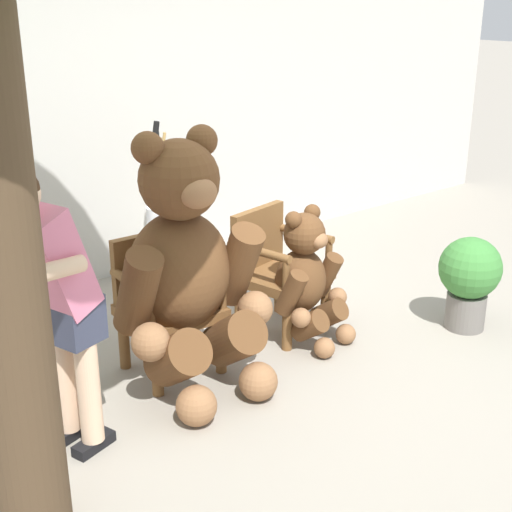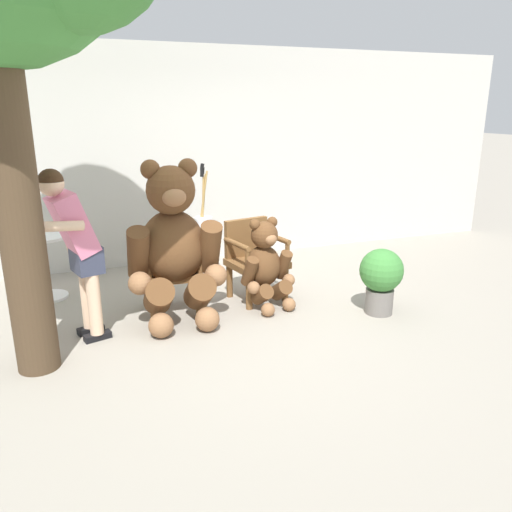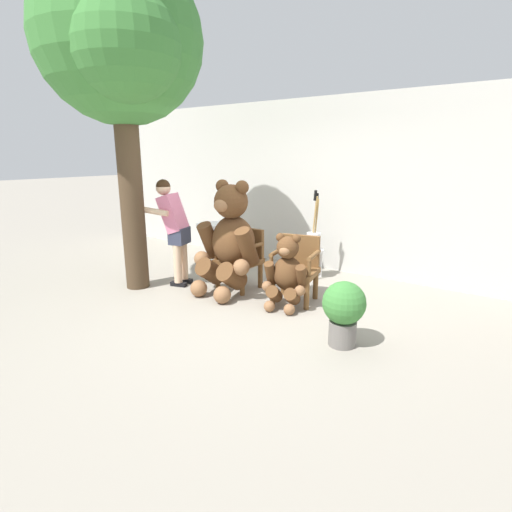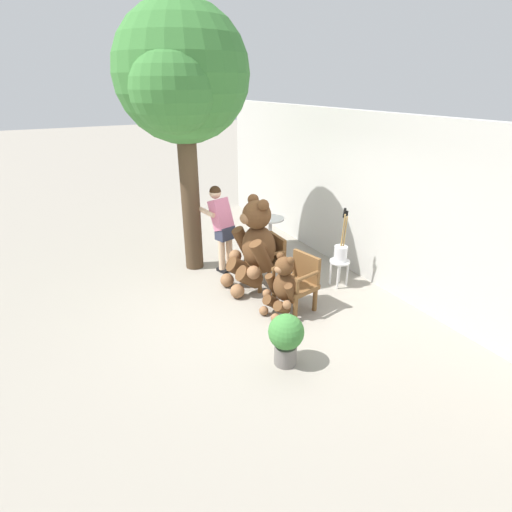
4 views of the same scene
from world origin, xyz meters
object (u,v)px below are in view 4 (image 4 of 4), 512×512
object	(u,v)px
wooden_chair_right	(298,281)
teddy_bear_small	(282,286)
white_stool	(339,266)
potted_plant	(286,336)
patio_tree	(181,79)
round_side_table	(270,231)
teddy_bear_large	(254,245)
wooden_chair_left	(268,259)
person_visitor	(221,222)
brush_bucket	(341,251)

from	to	relation	value
wooden_chair_right	teddy_bear_small	bearing A→B (deg)	-85.39
white_stool	potted_plant	xyz separation A→B (m)	(1.35, -1.91, 0.04)
teddy_bear_small	potted_plant	distance (m)	1.18
patio_tree	round_side_table	bearing A→B (deg)	92.13
wooden_chair_right	round_side_table	size ratio (longest dim) A/B	1.19
white_stool	teddy_bear_small	bearing A→B (deg)	-76.52
wooden_chair_right	potted_plant	xyz separation A→B (m)	(1.05, -0.87, -0.07)
round_side_table	patio_tree	bearing A→B (deg)	-87.87
teddy_bear_large	wooden_chair_right	bearing A→B (deg)	16.06
white_stool	wooden_chair_left	bearing A→B (deg)	-120.86
teddy_bear_small	teddy_bear_large	bearing A→B (deg)	178.45
wooden_chair_left	white_stool	bearing A→B (deg)	59.14
person_visitor	white_stool	bearing A→B (deg)	44.51
teddy_bear_large	teddy_bear_small	distance (m)	0.99
potted_plant	teddy_bear_small	bearing A→B (deg)	150.68
teddy_bear_small	person_visitor	bearing A→B (deg)	-174.92
teddy_bear_large	round_side_table	size ratio (longest dim) A/B	2.18
wooden_chair_left	patio_tree	bearing A→B (deg)	-141.43
wooden_chair_left	potted_plant	size ratio (longest dim) A/B	1.26
teddy_bear_small	potted_plant	world-z (taller)	teddy_bear_small
round_side_table	potted_plant	bearing A→B (deg)	-26.82
patio_tree	potted_plant	size ratio (longest dim) A/B	6.49
white_stool	brush_bucket	size ratio (longest dim) A/B	0.50
wooden_chair_left	patio_tree	size ratio (longest dim) A/B	0.19
person_visitor	wooden_chair_left	bearing A→B (deg)	26.86
person_visitor	brush_bucket	size ratio (longest dim) A/B	1.69
white_stool	patio_tree	world-z (taller)	patio_tree
teddy_bear_small	white_stool	world-z (taller)	teddy_bear_small
teddy_bear_small	white_stool	xyz separation A→B (m)	(-0.32, 1.33, -0.11)
wooden_chair_left	person_visitor	world-z (taller)	person_visitor
round_side_table	teddy_bear_large	bearing A→B (deg)	-39.57
white_stool	potted_plant	size ratio (longest dim) A/B	0.68
brush_bucket	patio_tree	bearing A→B (deg)	-132.24
white_stool	round_side_table	size ratio (longest dim) A/B	0.64
wooden_chair_right	brush_bucket	xyz separation A→B (m)	(-0.29, 1.04, 0.18)
wooden_chair_right	white_stool	xyz separation A→B (m)	(-0.30, 1.04, -0.11)
teddy_bear_small	round_side_table	world-z (taller)	teddy_bear_small
patio_tree	potted_plant	bearing A→B (deg)	1.19
wooden_chair_left	person_visitor	size ratio (longest dim) A/B	0.55
wooden_chair_left	brush_bucket	bearing A→B (deg)	59.15
wooden_chair_right	white_stool	size ratio (longest dim) A/B	1.87
potted_plant	brush_bucket	bearing A→B (deg)	125.17
patio_tree	white_stool	bearing A→B (deg)	47.75
teddy_bear_small	round_side_table	xyz separation A→B (m)	(-2.17, 1.04, -0.02)
wooden_chair_right	person_visitor	distance (m)	1.93
white_stool	patio_tree	bearing A→B (deg)	-132.25
round_side_table	wooden_chair_right	bearing A→B (deg)	-19.25
person_visitor	potted_plant	world-z (taller)	person_visitor
teddy_bear_small	wooden_chair_left	bearing A→B (deg)	162.74
wooden_chair_right	brush_bucket	size ratio (longest dim) A/B	0.93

